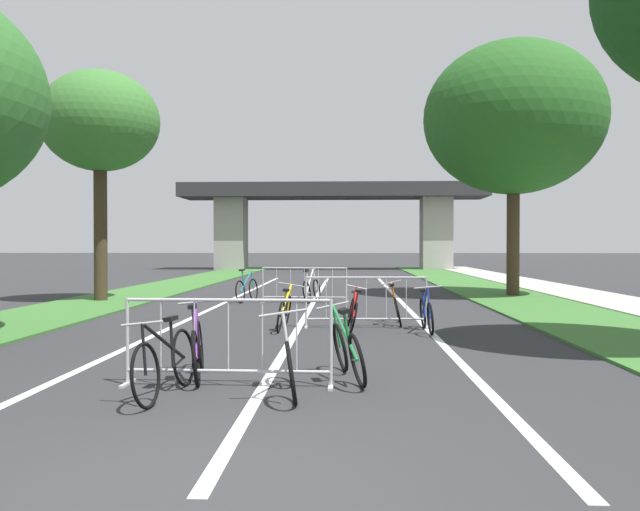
{
  "coord_description": "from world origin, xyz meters",
  "views": [
    {
      "loc": [
        0.99,
        -4.25,
        1.68
      ],
      "look_at": [
        0.06,
        18.21,
        1.35
      ],
      "focal_mm": 36.61,
      "sensor_mm": 36.0,
      "label": 1
    }
  ],
  "objects_px": {
    "crowd_barrier_third": "(304,285)",
    "bicycle_silver_1": "(289,361)",
    "bicycle_white_0": "(312,290)",
    "bicycle_red_7": "(353,312)",
    "bicycle_yellow_4": "(285,311)",
    "bicycle_green_9": "(348,351)",
    "tree_right_pine_near": "(514,119)",
    "bicycle_purple_3": "(198,348)",
    "bicycle_black_5": "(166,362)",
    "bicycle_teal_6": "(247,289)",
    "bicycle_blue_8": "(426,314)",
    "crowd_barrier_nearest": "(228,342)",
    "crowd_barrier_second": "(366,302)",
    "bicycle_orange_2": "(397,308)",
    "tree_left_oak_mid": "(100,123)"
  },
  "relations": [
    {
      "from": "crowd_barrier_third",
      "to": "bicycle_red_7",
      "type": "bearing_deg",
      "value": -77.22
    },
    {
      "from": "tree_right_pine_near",
      "to": "bicycle_silver_1",
      "type": "height_order",
      "value": "tree_right_pine_near"
    },
    {
      "from": "crowd_barrier_third",
      "to": "bicycle_white_0",
      "type": "relative_size",
      "value": 1.53
    },
    {
      "from": "tree_left_oak_mid",
      "to": "bicycle_orange_2",
      "type": "height_order",
      "value": "tree_left_oak_mid"
    },
    {
      "from": "crowd_barrier_third",
      "to": "bicycle_blue_8",
      "type": "height_order",
      "value": "crowd_barrier_third"
    },
    {
      "from": "bicycle_white_0",
      "to": "bicycle_purple_3",
      "type": "distance_m",
      "value": 11.25
    },
    {
      "from": "crowd_barrier_nearest",
      "to": "bicycle_blue_8",
      "type": "bearing_deg",
      "value": 59.48
    },
    {
      "from": "tree_left_oak_mid",
      "to": "tree_right_pine_near",
      "type": "bearing_deg",
      "value": 10.88
    },
    {
      "from": "bicycle_red_7",
      "to": "bicycle_green_9",
      "type": "distance_m",
      "value": 4.87
    },
    {
      "from": "bicycle_black_5",
      "to": "bicycle_silver_1",
      "type": "bearing_deg",
      "value": -167.09
    },
    {
      "from": "bicycle_white_0",
      "to": "bicycle_red_7",
      "type": "relative_size",
      "value": 1.0
    },
    {
      "from": "tree_left_oak_mid",
      "to": "crowd_barrier_second",
      "type": "relative_size",
      "value": 2.73
    },
    {
      "from": "crowd_barrier_third",
      "to": "bicycle_red_7",
      "type": "xyz_separation_m",
      "value": [
        1.36,
        -5.98,
        -0.18
      ]
    },
    {
      "from": "bicycle_black_5",
      "to": "bicycle_blue_8",
      "type": "relative_size",
      "value": 1.06
    },
    {
      "from": "bicycle_yellow_4",
      "to": "bicycle_teal_6",
      "type": "distance_m",
      "value": 6.62
    },
    {
      "from": "bicycle_green_9",
      "to": "crowd_barrier_nearest",
      "type": "bearing_deg",
      "value": -176.04
    },
    {
      "from": "bicycle_purple_3",
      "to": "bicycle_green_9",
      "type": "xyz_separation_m",
      "value": [
        1.9,
        -0.04,
        -0.01
      ]
    },
    {
      "from": "bicycle_blue_8",
      "to": "bicycle_orange_2",
      "type": "bearing_deg",
      "value": -68.68
    },
    {
      "from": "tree_right_pine_near",
      "to": "bicycle_orange_2",
      "type": "height_order",
      "value": "tree_right_pine_near"
    },
    {
      "from": "tree_left_oak_mid",
      "to": "crowd_barrier_third",
      "type": "distance_m",
      "value": 7.83
    },
    {
      "from": "tree_right_pine_near",
      "to": "crowd_barrier_nearest",
      "type": "bearing_deg",
      "value": -116.22
    },
    {
      "from": "bicycle_yellow_4",
      "to": "bicycle_teal_6",
      "type": "height_order",
      "value": "bicycle_teal_6"
    },
    {
      "from": "crowd_barrier_second",
      "to": "bicycle_orange_2",
      "type": "distance_m",
      "value": 0.9
    },
    {
      "from": "crowd_barrier_second",
      "to": "bicycle_silver_1",
      "type": "height_order",
      "value": "crowd_barrier_second"
    },
    {
      "from": "crowd_barrier_second",
      "to": "crowd_barrier_third",
      "type": "relative_size",
      "value": 1.0
    },
    {
      "from": "crowd_barrier_second",
      "to": "bicycle_yellow_4",
      "type": "distance_m",
      "value": 1.69
    },
    {
      "from": "crowd_barrier_third",
      "to": "bicycle_orange_2",
      "type": "distance_m",
      "value": 5.55
    },
    {
      "from": "tree_right_pine_near",
      "to": "bicycle_red_7",
      "type": "height_order",
      "value": "tree_right_pine_near"
    },
    {
      "from": "crowd_barrier_nearest",
      "to": "bicycle_orange_2",
      "type": "relative_size",
      "value": 1.57
    },
    {
      "from": "bicycle_green_9",
      "to": "bicycle_silver_1",
      "type": "bearing_deg",
      "value": -140.69
    },
    {
      "from": "crowd_barrier_third",
      "to": "bicycle_green_9",
      "type": "bearing_deg",
      "value": -83.42
    },
    {
      "from": "bicycle_teal_6",
      "to": "bicycle_black_5",
      "type": "bearing_deg",
      "value": -71.89
    },
    {
      "from": "bicycle_white_0",
      "to": "bicycle_silver_1",
      "type": "relative_size",
      "value": 0.97
    },
    {
      "from": "crowd_barrier_third",
      "to": "bicycle_blue_8",
      "type": "xyz_separation_m",
      "value": [
        2.79,
        -6.23,
        -0.17
      ]
    },
    {
      "from": "crowd_barrier_second",
      "to": "bicycle_green_9",
      "type": "xyz_separation_m",
      "value": [
        -0.38,
        -5.22,
        -0.15
      ]
    },
    {
      "from": "bicycle_red_7",
      "to": "bicycle_blue_8",
      "type": "bearing_deg",
      "value": -12.33
    },
    {
      "from": "bicycle_white_0",
      "to": "bicycle_yellow_4",
      "type": "distance_m",
      "value": 6.42
    },
    {
      "from": "crowd_barrier_second",
      "to": "bicycle_orange_2",
      "type": "xyz_separation_m",
      "value": [
        0.67,
        0.59,
        -0.16
      ]
    },
    {
      "from": "bicycle_silver_1",
      "to": "bicycle_yellow_4",
      "type": "relative_size",
      "value": 1.04
    },
    {
      "from": "crowd_barrier_third",
      "to": "bicycle_red_7",
      "type": "relative_size",
      "value": 1.52
    },
    {
      "from": "crowd_barrier_nearest",
      "to": "bicycle_silver_1",
      "type": "relative_size",
      "value": 1.47
    },
    {
      "from": "bicycle_black_5",
      "to": "bicycle_green_9",
      "type": "distance_m",
      "value": 2.25
    },
    {
      "from": "crowd_barrier_second",
      "to": "bicycle_teal_6",
      "type": "relative_size",
      "value": 1.51
    },
    {
      "from": "bicycle_teal_6",
      "to": "bicycle_blue_8",
      "type": "relative_size",
      "value": 1.0
    },
    {
      "from": "bicycle_yellow_4",
      "to": "bicycle_green_9",
      "type": "relative_size",
      "value": 0.98
    },
    {
      "from": "bicycle_white_0",
      "to": "bicycle_yellow_4",
      "type": "bearing_deg",
      "value": -77.83
    },
    {
      "from": "bicycle_purple_3",
      "to": "tree_right_pine_near",
      "type": "bearing_deg",
      "value": 51.16
    },
    {
      "from": "crowd_barrier_third",
      "to": "bicycle_silver_1",
      "type": "height_order",
      "value": "crowd_barrier_third"
    },
    {
      "from": "tree_left_oak_mid",
      "to": "bicycle_orange_2",
      "type": "xyz_separation_m",
      "value": [
        8.45,
        -5.32,
        -5.0
      ]
    },
    {
      "from": "bicycle_white_0",
      "to": "bicycle_black_5",
      "type": "xyz_separation_m",
      "value": [
        -0.96,
        -12.24,
        0.01
      ]
    }
  ]
}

